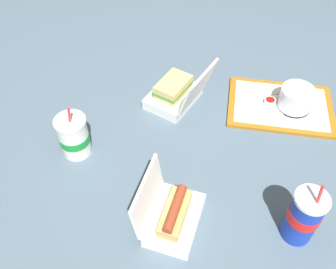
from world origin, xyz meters
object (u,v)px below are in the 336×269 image
food_tray (281,106)px  soda_cup_corner (305,216)px  cake_container (297,99)px  ketchup_cup (271,102)px  clamshell_hotdog_corner (173,215)px  soda_cup_left (75,136)px  plastic_fork (269,94)px  clamshell_sandwich_center (177,93)px

food_tray → soda_cup_corner: 0.50m
food_tray → cake_container: bearing=-14.0°
food_tray → soda_cup_corner: size_ratio=1.72×
ketchup_cup → clamshell_hotdog_corner: (-0.35, -0.47, 0.01)m
food_tray → soda_cup_left: (-0.70, -0.21, 0.06)m
clamshell_hotdog_corner → food_tray: bearing=50.4°
cake_container → plastic_fork: (-0.08, 0.07, -0.04)m
food_tray → plastic_fork: bearing=123.8°
clamshell_hotdog_corner → clamshell_sandwich_center: bearing=88.8°
cake_container → food_tray: bearing=166.0°
food_tray → soda_cup_left: size_ratio=2.00×
ketchup_cup → clamshell_sandwich_center: size_ratio=0.15×
soda_cup_corner → clamshell_hotdog_corner: bearing=175.7°
cake_container → soda_cup_left: bearing=-164.5°
ketchup_cup → soda_cup_corner: size_ratio=0.17×
ketchup_cup → plastic_fork: ketchup_cup is taller
cake_container → plastic_fork: cake_container is taller
clamshell_hotdog_corner → soda_cup_left: (-0.31, 0.25, 0.03)m
plastic_fork → clamshell_hotdog_corner: (-0.35, -0.52, 0.03)m
ketchup_cup → food_tray: bearing=0.4°
clamshell_hotdog_corner → clamshell_sandwich_center: (0.01, 0.49, 0.00)m
ketchup_cup → plastic_fork: size_ratio=0.36×
plastic_fork → soda_cup_left: size_ratio=0.54×
cake_container → clamshell_hotdog_corner: 0.63m
cake_container → soda_cup_corner: (-0.09, -0.48, 0.04)m
clamshell_hotdog_corner → soda_cup_left: soda_cup_left is taller
clamshell_sandwich_center → soda_cup_corner: soda_cup_corner is taller
food_tray → ketchup_cup: ketchup_cup is taller
clamshell_sandwich_center → cake_container: bearing=-4.5°
food_tray → soda_cup_corner: soda_cup_corner is taller
clamshell_hotdog_corner → soda_cup_corner: (0.34, -0.03, 0.05)m
soda_cup_corner → soda_cup_left: size_ratio=1.16×
food_tray → clamshell_sandwich_center: clamshell_sandwich_center is taller
clamshell_hotdog_corner → plastic_fork: bearing=56.3°
clamshell_sandwich_center → soda_cup_corner: (0.33, -0.52, 0.05)m
cake_container → ketchup_cup: bearing=173.0°
food_tray → ketchup_cup: 0.05m
soda_cup_corner → food_tray: bearing=84.4°
cake_container → soda_cup_corner: bearing=-100.6°
ketchup_cup → soda_cup_left: size_ratio=0.20×
plastic_fork → soda_cup_corner: size_ratio=0.47×
food_tray → cake_container: size_ratio=3.42×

